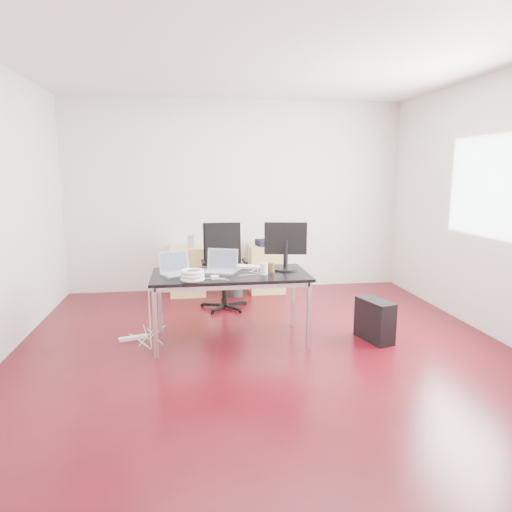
{
  "coord_description": "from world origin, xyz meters",
  "views": [
    {
      "loc": [
        -0.71,
        -4.33,
        1.75
      ],
      "look_at": [
        0.0,
        0.55,
        0.85
      ],
      "focal_mm": 32.0,
      "sensor_mm": 36.0,
      "label": 1
    }
  ],
  "objects": [
    {
      "name": "room_shell",
      "position": [
        0.04,
        0.0,
        1.4
      ],
      "size": [
        5.0,
        5.0,
        5.0
      ],
      "color": "#3E070E",
      "rests_on": "ground"
    },
    {
      "name": "desk",
      "position": [
        -0.31,
        0.26,
        0.68
      ],
      "size": [
        1.6,
        0.8,
        0.73
      ],
      "color": "black",
      "rests_on": "ground"
    },
    {
      "name": "office_chair",
      "position": [
        -0.29,
        1.53,
        0.61
      ],
      "size": [
        0.49,
        0.51,
        1.08
      ],
      "rotation": [
        0.0,
        0.0,
        0.02
      ],
      "color": "black",
      "rests_on": "ground"
    },
    {
      "name": "filing_cabinet_left",
      "position": [
        -0.76,
        2.23,
        0.35
      ],
      "size": [
        0.5,
        0.5,
        0.7
      ],
      "primitive_type": "cube",
      "color": "tan",
      "rests_on": "ground"
    },
    {
      "name": "filing_cabinet_right",
      "position": [
        0.4,
        2.23,
        0.35
      ],
      "size": [
        0.5,
        0.5,
        0.7
      ],
      "primitive_type": "cube",
      "color": "tan",
      "rests_on": "ground"
    },
    {
      "name": "pc_tower",
      "position": [
        1.19,
        0.05,
        0.22
      ],
      "size": [
        0.32,
        0.49,
        0.44
      ],
      "primitive_type": "cube",
      "rotation": [
        0.0,
        0.0,
        0.28
      ],
      "color": "black",
      "rests_on": "ground"
    },
    {
      "name": "wastebasket",
      "position": [
        -0.09,
        2.03,
        0.14
      ],
      "size": [
        0.3,
        0.3,
        0.28
      ],
      "primitive_type": "cylinder",
      "rotation": [
        0.0,
        0.0,
        0.28
      ],
      "color": "black",
      "rests_on": "ground"
    },
    {
      "name": "power_strip",
      "position": [
        -1.34,
        0.43,
        0.02
      ],
      "size": [
        0.3,
        0.15,
        0.04
      ],
      "primitive_type": "cube",
      "rotation": [
        0.0,
        0.0,
        0.3
      ],
      "color": "white",
      "rests_on": "ground"
    },
    {
      "name": "laptop_left",
      "position": [
        -0.85,
        0.29,
        0.79
      ],
      "size": [
        0.41,
        0.37,
        0.23
      ],
      "rotation": [
        0.0,
        0.0,
        0.47
      ],
      "color": "silver",
      "rests_on": "desk"
    },
    {
      "name": "laptop_right",
      "position": [
        -0.4,
        0.34,
        0.79
      ],
      "size": [
        0.4,
        0.35,
        0.23
      ],
      "rotation": [
        0.0,
        0.0,
        -0.35
      ],
      "color": "silver",
      "rests_on": "desk"
    },
    {
      "name": "monitor",
      "position": [
        0.29,
        0.34,
        1.01
      ],
      "size": [
        0.45,
        0.26,
        0.51
      ],
      "rotation": [
        0.0,
        0.0,
        -0.18
      ],
      "color": "black",
      "rests_on": "desk"
    },
    {
      "name": "keyboard",
      "position": [
        -0.1,
        0.51,
        0.74
      ],
      "size": [
        0.46,
        0.27,
        0.02
      ],
      "primitive_type": "cube",
      "rotation": [
        0.0,
        0.0,
        -0.32
      ],
      "color": "white",
      "rests_on": "desk"
    },
    {
      "name": "cup_white",
      "position": [
        0.02,
        0.15,
        0.79
      ],
      "size": [
        0.09,
        0.09,
        0.12
      ],
      "primitive_type": "cylinder",
      "rotation": [
        0.0,
        0.0,
        -0.13
      ],
      "color": "white",
      "rests_on": "desk"
    },
    {
      "name": "cup_brown",
      "position": [
        0.11,
        0.24,
        0.78
      ],
      "size": [
        0.1,
        0.1,
        0.1
      ],
      "primitive_type": "cylinder",
      "rotation": [
        0.0,
        0.0,
        -0.39
      ],
      "color": "brown",
      "rests_on": "desk"
    },
    {
      "name": "cable_coil",
      "position": [
        -0.7,
        -0.01,
        0.78
      ],
      "size": [
        0.24,
        0.24,
        0.11
      ],
      "rotation": [
        0.0,
        0.0,
        0.31
      ],
      "color": "white",
      "rests_on": "desk"
    },
    {
      "name": "power_adapter",
      "position": [
        -0.48,
        0.03,
        0.74
      ],
      "size": [
        0.08,
        0.08,
        0.03
      ],
      "primitive_type": "cube",
      "rotation": [
        0.0,
        0.0,
        0.18
      ],
      "color": "white",
      "rests_on": "desk"
    },
    {
      "name": "speaker",
      "position": [
        -0.7,
        2.16,
        0.79
      ],
      "size": [
        0.11,
        0.1,
        0.18
      ],
      "primitive_type": "cube",
      "rotation": [
        0.0,
        0.0,
        -0.22
      ],
      "color": "#9E9E9E",
      "rests_on": "filing_cabinet_left"
    },
    {
      "name": "navy_garment",
      "position": [
        0.4,
        2.18,
        0.74
      ],
      "size": [
        0.34,
        0.29,
        0.09
      ],
      "primitive_type": "cube",
      "rotation": [
        0.0,
        0.0,
        0.17
      ],
      "color": "black",
      "rests_on": "filing_cabinet_right"
    }
  ]
}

